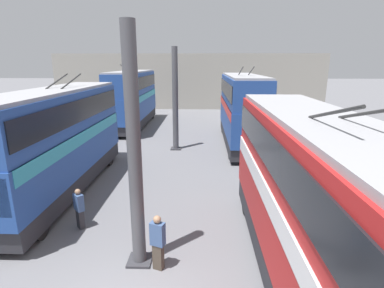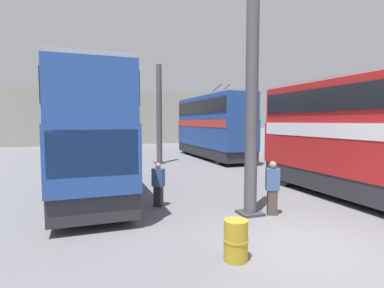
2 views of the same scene
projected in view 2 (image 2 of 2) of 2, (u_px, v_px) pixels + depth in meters
ground_plane at (306, 246)px, 7.29m from camera, size 240.00×240.00×0.00m
depot_back_wall at (125, 117)px, 39.87m from camera, size 0.50×36.00×7.23m
support_column_near at (252, 109)px, 9.53m from camera, size 0.73×0.73×7.08m
support_column_far at (159, 116)px, 21.47m from camera, size 0.73×0.73×7.08m
bus_left_near at (381, 131)px, 10.55m from camera, size 10.72×2.54×5.36m
bus_left_far at (212, 123)px, 24.64m from camera, size 10.66×2.54×5.80m
bus_right_near at (90, 128)px, 12.84m from camera, size 10.94×2.54×5.48m
bus_right_far at (88, 122)px, 27.43m from camera, size 11.42×2.54×5.91m
person_by_right_row at (158, 184)px, 10.63m from camera, size 0.46×0.47×1.57m
person_aisle_foreground at (272, 187)px, 9.64m from camera, size 0.37×0.48×1.76m
oil_drum at (236, 240)px, 6.50m from camera, size 0.55×0.55×0.90m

